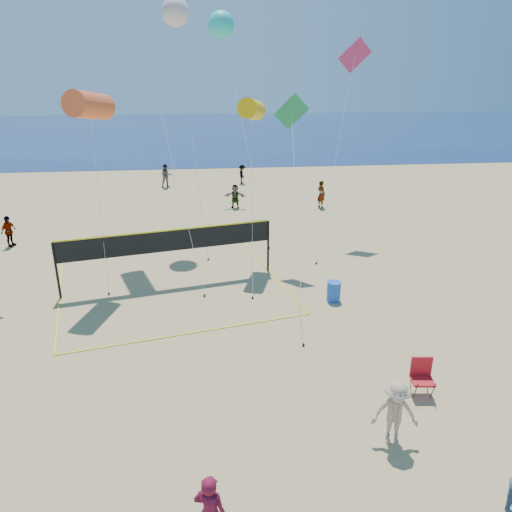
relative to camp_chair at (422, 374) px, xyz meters
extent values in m
plane|color=tan|center=(-6.01, -3.02, -0.66)|extent=(120.00, 120.00, 0.00)
cube|color=navy|center=(-6.01, 58.98, -0.65)|extent=(140.00, 50.00, 0.03)
imported|color=tan|center=(-1.56, -1.92, 0.26)|extent=(1.29, 0.88, 1.84)
imported|color=gray|center=(-16.72, 14.51, 0.18)|extent=(0.77, 1.07, 1.68)
imported|color=gray|center=(-4.23, 20.71, 0.14)|extent=(1.55, 0.78, 1.60)
imported|color=gray|center=(1.54, 20.22, 0.25)|extent=(0.72, 0.80, 1.83)
imported|color=gray|center=(-9.22, 27.07, 0.24)|extent=(1.01, 0.86, 1.81)
imported|color=gray|center=(-3.21, 27.82, 0.09)|extent=(0.69, 1.04, 1.50)
cube|color=red|center=(-0.01, -0.11, -0.15)|extent=(0.69, 0.64, 0.07)
cube|color=red|center=(0.02, 0.14, 0.19)|extent=(0.63, 0.13, 0.63)
cylinder|color=black|center=(-0.29, -0.31, -0.38)|extent=(0.06, 0.32, 0.82)
cylinder|color=black|center=(-0.24, 0.14, -0.38)|extent=(0.06, 0.32, 0.82)
cylinder|color=black|center=(0.21, -0.37, -0.38)|extent=(0.06, 0.32, 0.82)
cylinder|color=black|center=(0.26, 0.08, -0.38)|extent=(0.06, 0.32, 0.82)
cylinder|color=blue|center=(-1.06, 6.34, -0.24)|extent=(0.74, 0.74, 0.84)
cylinder|color=black|center=(-12.44, 7.77, 0.57)|extent=(0.10, 0.10, 2.47)
cylinder|color=black|center=(-3.38, 9.76, 0.57)|extent=(0.10, 0.10, 2.47)
cube|color=black|center=(-7.91, 8.76, 1.35)|extent=(9.06, 2.01, 0.93)
cube|color=yellow|center=(-7.91, 8.76, 1.84)|extent=(9.07, 2.02, 0.06)
cube|color=yellow|center=(-6.91, 4.23, -0.65)|extent=(9.27, 2.08, 0.02)
cube|color=yellow|center=(-8.90, 13.29, -0.65)|extent=(9.27, 2.08, 0.02)
cylinder|color=#EA5729|center=(-10.58, 8.98, 7.02)|extent=(1.71, 2.66, 1.35)
cylinder|color=silver|center=(-10.52, 8.42, 3.20)|extent=(0.14, 1.14, 7.64)
cylinder|color=black|center=(-10.46, 7.86, -0.61)|extent=(0.08, 0.08, 0.10)
cylinder|color=silver|center=(-7.85, 10.71, 5.79)|extent=(2.92, 6.96, 12.81)
cylinder|color=black|center=(-6.40, 7.24, -0.61)|extent=(0.08, 0.08, 0.10)
cylinder|color=#E7B009|center=(-3.97, 11.43, 6.59)|extent=(1.51, 2.32, 1.18)
cylinder|color=silver|center=(-4.18, 9.12, 2.99)|extent=(0.44, 4.62, 7.22)
cylinder|color=black|center=(-4.39, 6.82, -0.61)|extent=(0.08, 0.08, 0.10)
cube|color=#1E8D4B|center=(-2.20, 11.10, 6.51)|extent=(1.54, 0.65, 1.63)
cylinder|color=silver|center=(-2.59, 7.02, 2.95)|extent=(0.79, 8.16, 7.14)
cylinder|color=black|center=(-2.97, 2.95, -0.61)|extent=(0.08, 0.08, 0.10)
cube|color=#BB2C5E|center=(1.79, 15.32, 8.90)|extent=(1.80, 0.27, 1.78)
cylinder|color=silver|center=(0.44, 12.82, 4.15)|extent=(2.72, 5.02, 9.53)
cylinder|color=black|center=(-0.91, 10.32, -0.61)|extent=(0.08, 0.08, 0.10)
sphere|color=silver|center=(-7.34, 15.45, 10.87)|extent=(1.75, 1.75, 1.39)
cylinder|color=silver|center=(-6.76, 13.41, 5.13)|extent=(1.17, 4.10, 11.48)
cylinder|color=black|center=(-6.19, 11.37, -0.61)|extent=(0.08, 0.08, 0.10)
sphere|color=#20D0C9|center=(-4.90, 20.96, 10.65)|extent=(1.97, 1.97, 1.57)
cylinder|color=silver|center=(-3.92, 16.82, 5.02)|extent=(1.97, 8.29, 11.27)
cylinder|color=black|center=(-2.94, 12.68, -0.61)|extent=(0.08, 0.08, 0.10)
cylinder|color=silver|center=(-8.39, 17.57, 6.56)|extent=(1.57, 5.05, 14.36)
cylinder|color=black|center=(-7.61, 15.06, -0.61)|extent=(0.08, 0.08, 0.10)
camera|label=1|loc=(-6.17, -11.89, 8.69)|focal=35.00mm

